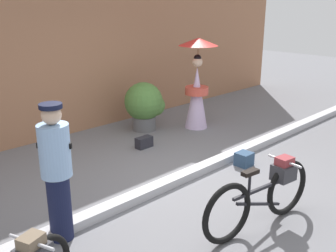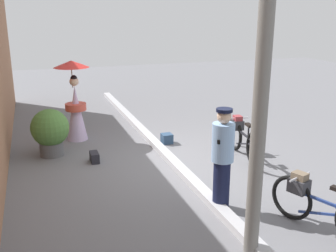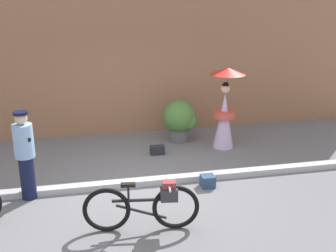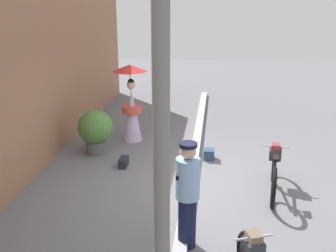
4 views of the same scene
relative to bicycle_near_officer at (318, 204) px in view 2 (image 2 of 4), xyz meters
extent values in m
plane|color=slate|center=(3.08, 1.05, -0.40)|extent=(30.00, 30.00, 0.00)
cube|color=#B2B2B7|center=(3.08, 1.05, -0.34)|extent=(14.00, 0.20, 0.12)
torus|color=black|center=(0.39, 0.14, -0.07)|extent=(0.65, 0.28, 0.67)
cube|color=navy|center=(-0.08, -0.03, 0.07)|extent=(0.81, 0.32, 0.04)
cube|color=navy|center=(-0.08, -0.03, -0.11)|extent=(0.71, 0.28, 0.27)
cylinder|color=silver|center=(0.30, 0.11, 0.30)|extent=(0.19, 0.46, 0.03)
cube|color=#333338|center=(0.30, 0.11, 0.16)|extent=(0.32, 0.29, 0.20)
cube|color=#72604C|center=(0.30, 0.11, 0.29)|extent=(0.24, 0.22, 0.14)
torus|color=black|center=(3.36, -0.55, -0.04)|extent=(0.73, 0.17, 0.73)
torus|color=black|center=(2.31, -0.41, -0.04)|extent=(0.73, 0.17, 0.73)
cube|color=black|center=(2.84, -0.48, 0.11)|extent=(0.88, 0.16, 0.04)
cube|color=black|center=(2.84, -0.48, -0.09)|extent=(0.77, 0.14, 0.28)
cylinder|color=black|center=(2.65, -0.45, 0.22)|extent=(0.03, 0.03, 0.30)
cube|color=black|center=(2.65, -0.45, 0.37)|extent=(0.23, 0.12, 0.05)
cylinder|color=silver|center=(3.25, -0.54, 0.35)|extent=(0.09, 0.48, 0.03)
cube|color=#333338|center=(3.25, -0.54, 0.21)|extent=(0.29, 0.25, 0.20)
cube|color=maroon|center=(3.25, -0.54, 0.34)|extent=(0.22, 0.19, 0.14)
cylinder|color=#141938|center=(1.03, 0.97, -0.01)|extent=(0.26, 0.26, 0.79)
cylinder|color=#8CB2E0|center=(1.03, 0.97, 0.68)|extent=(0.34, 0.34, 0.59)
sphere|color=#D8B293|center=(1.03, 0.97, 1.08)|extent=(0.21, 0.21, 0.21)
cylinder|color=black|center=(1.03, 0.97, 1.18)|extent=(0.25, 0.25, 0.05)
cube|color=black|center=(1.03, 0.97, 0.74)|extent=(0.28, 0.31, 0.06)
cone|color=silver|center=(5.25, 2.66, 0.25)|extent=(0.48, 0.48, 1.30)
cylinder|color=#D14C3D|center=(5.25, 2.66, 0.41)|extent=(0.49, 0.49, 0.16)
sphere|color=beige|center=(5.25, 2.66, 1.01)|extent=(0.21, 0.21, 0.21)
sphere|color=black|center=(5.25, 2.66, 1.08)|extent=(0.16, 0.16, 0.16)
cylinder|color=olive|center=(5.31, 2.69, 1.13)|extent=(0.02, 0.02, 0.55)
cone|color=red|center=(5.31, 2.69, 1.41)|extent=(0.81, 0.81, 0.16)
cylinder|color=#59595B|center=(4.34, 3.31, -0.26)|extent=(0.49, 0.49, 0.29)
sphere|color=#4C7A38|center=(4.34, 3.31, 0.21)|extent=(0.80, 0.80, 0.80)
sphere|color=#4C7A38|center=(4.54, 3.19, 0.11)|extent=(0.44, 0.44, 0.44)
cube|color=#26262D|center=(3.64, 2.52, -0.30)|extent=(0.32, 0.16, 0.20)
cube|color=black|center=(3.64, 2.47, -0.25)|extent=(0.28, 0.06, 0.07)
cube|color=navy|center=(4.27, 0.73, -0.29)|extent=(0.25, 0.24, 0.23)
cube|color=#243951|center=(4.27, 0.66, -0.23)|extent=(0.22, 0.08, 0.08)
cylinder|color=slate|center=(-0.19, 1.16, 2.00)|extent=(0.18, 0.18, 4.80)
camera|label=1|loc=(-0.88, -2.72, 2.23)|focal=42.37mm
camera|label=2|loc=(-3.89, 3.58, 2.55)|focal=41.63mm
camera|label=3|loc=(2.07, -6.01, 3.11)|focal=44.10mm
camera|label=4|loc=(-3.89, 0.63, 3.10)|focal=42.29mm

